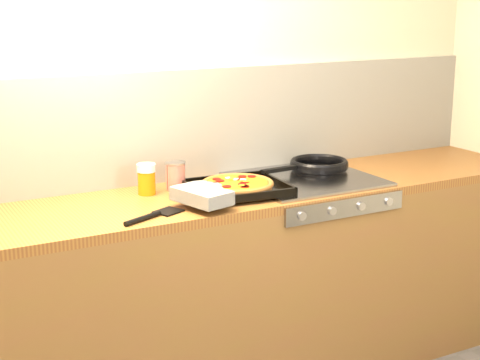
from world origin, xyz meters
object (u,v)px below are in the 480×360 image
pizza_on_tray (227,188)px  tomato_can (176,176)px  frying_pan (318,166)px  juice_glass (147,179)px

pizza_on_tray → tomato_can: 0.26m
frying_pan → tomato_can: bearing=175.1°
tomato_can → juice_glass: size_ratio=0.92×
frying_pan → juice_glass: bearing=176.7°
tomato_can → frying_pan: bearing=-4.9°
frying_pan → juice_glass: 0.84m
pizza_on_tray → frying_pan: size_ratio=1.15×
pizza_on_tray → juice_glass: (-0.27, 0.21, 0.02)m
pizza_on_tray → frying_pan: pizza_on_tray is taller
frying_pan → tomato_can: (-0.70, 0.06, 0.02)m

